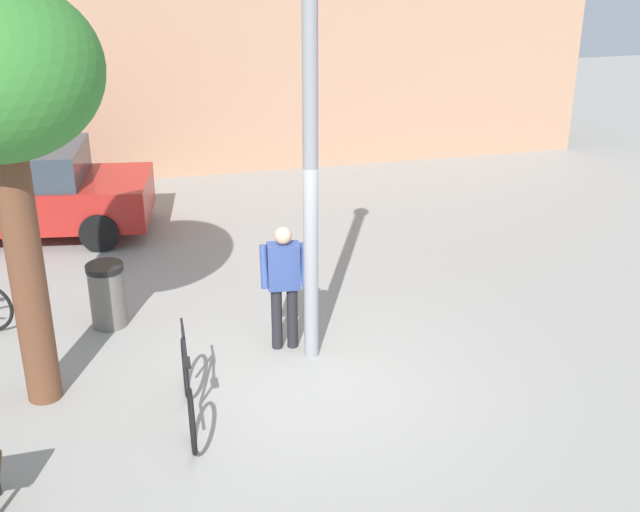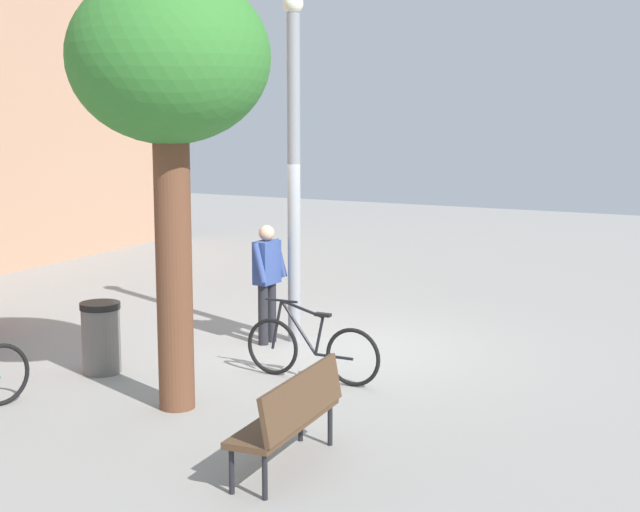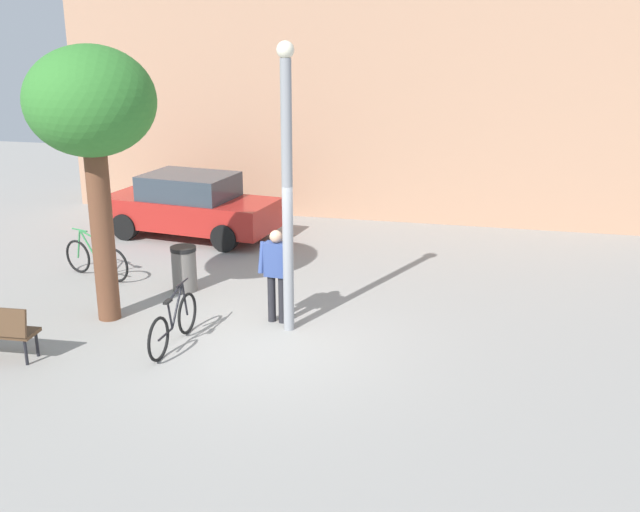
{
  "view_description": "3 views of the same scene",
  "coord_description": "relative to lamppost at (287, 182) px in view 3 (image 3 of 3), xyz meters",
  "views": [
    {
      "loc": [
        -1.71,
        -8.5,
        5.54
      ],
      "look_at": [
        0.52,
        1.08,
        1.19
      ],
      "focal_mm": 47.68,
      "sensor_mm": 36.0,
      "label": 1
    },
    {
      "loc": [
        -11.53,
        -5.52,
        3.38
      ],
      "look_at": [
        1.03,
        0.64,
        1.11
      ],
      "focal_mm": 54.49,
      "sensor_mm": 36.0,
      "label": 2
    },
    {
      "loc": [
        3.51,
        -10.85,
        5.1
      ],
      "look_at": [
        0.84,
        0.8,
        1.32
      ],
      "focal_mm": 42.22,
      "sensor_mm": 36.0,
      "label": 3
    }
  ],
  "objects": [
    {
      "name": "parked_car_red",
      "position": [
        -3.85,
        5.04,
        -1.79
      ],
      "size": [
        4.4,
        2.28,
        1.55
      ],
      "color": "#AD231E",
      "rests_on": "ground_plane"
    },
    {
      "name": "trash_bin",
      "position": [
        -2.5,
        1.41,
        -2.12
      ],
      "size": [
        0.5,
        0.5,
        0.89
      ],
      "color": "#66605B",
      "rests_on": "ground_plane"
    },
    {
      "name": "ground_plane",
      "position": [
        -0.31,
        -0.69,
        -2.57
      ],
      "size": [
        36.0,
        36.0,
        0.0
      ],
      "primitive_type": "plane",
      "color": "gray"
    },
    {
      "name": "building_facade",
      "position": [
        -0.31,
        8.55,
        1.68
      ],
      "size": [
        15.84,
        2.0,
        8.5
      ],
      "primitive_type": "cube",
      "color": "tan",
      "rests_on": "ground_plane"
    },
    {
      "name": "person_by_lamppost",
      "position": [
        -0.29,
        0.27,
        -1.6
      ],
      "size": [
        0.61,
        0.32,
        1.67
      ],
      "color": "#232328",
      "rests_on": "ground_plane"
    },
    {
      "name": "lamppost",
      "position": [
        0.0,
        0.0,
        0.0
      ],
      "size": [
        0.28,
        0.28,
        4.78
      ],
      "color": "gray",
      "rests_on": "ground_plane"
    },
    {
      "name": "plaza_tree",
      "position": [
        -3.25,
        -0.23,
        1.12
      ],
      "size": [
        2.14,
        2.14,
        4.73
      ],
      "color": "brown",
      "rests_on": "ground_plane"
    },
    {
      "name": "bicycle_black",
      "position": [
        -1.64,
        -1.09,
        -2.19
      ],
      "size": [
        0.09,
        1.81,
        0.97
      ],
      "color": "black",
      "rests_on": "ground_plane"
    },
    {
      "name": "bicycle_green",
      "position": [
        -4.58,
        1.76,
        -2.19
      ],
      "size": [
        1.73,
        0.64,
        0.97
      ],
      "color": "black",
      "rests_on": "ground_plane"
    }
  ]
}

